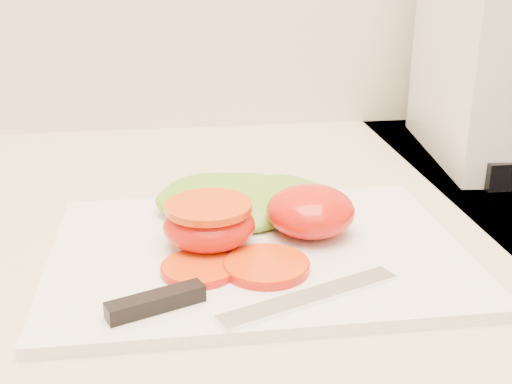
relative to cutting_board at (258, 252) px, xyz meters
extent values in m
cube|color=beige|center=(0.04, 0.09, -0.02)|extent=(3.92, 0.65, 0.03)
cube|color=white|center=(0.00, 0.00, 0.00)|extent=(0.34, 0.24, 0.01)
ellipsoid|color=red|center=(0.05, 0.02, 0.03)|extent=(0.08, 0.08, 0.04)
ellipsoid|color=red|center=(-0.04, 0.01, 0.02)|extent=(0.08, 0.08, 0.04)
cylinder|color=red|center=(-0.04, 0.01, 0.04)|extent=(0.07, 0.07, 0.01)
cylinder|color=#D54909|center=(0.00, -0.04, 0.01)|extent=(0.06, 0.06, 0.01)
cylinder|color=#D54909|center=(-0.05, -0.04, 0.01)|extent=(0.06, 0.06, 0.01)
ellipsoid|color=#6FBD32|center=(-0.01, 0.07, 0.02)|extent=(0.16, 0.12, 0.03)
ellipsoid|color=#6FBD32|center=(0.03, 0.07, 0.02)|extent=(0.12, 0.10, 0.02)
cube|color=silver|center=(0.03, -0.09, 0.01)|extent=(0.14, 0.07, 0.00)
cube|color=black|center=(-0.08, -0.09, 0.01)|extent=(0.07, 0.04, 0.01)
camera|label=1|loc=(-0.07, -0.47, 0.24)|focal=45.00mm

